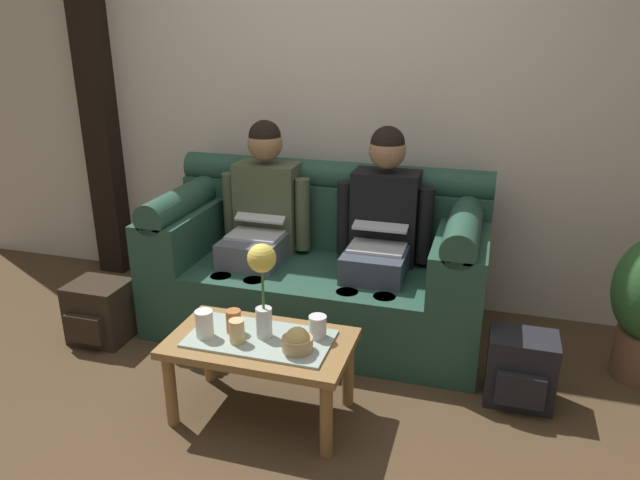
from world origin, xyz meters
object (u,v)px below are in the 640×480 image
Objects in this scene: person_left at (261,217)px; backpack_right at (521,370)px; cup_far_left at (318,327)px; backpack_left at (100,312)px; couch at (320,267)px; snack_bowl at (297,341)px; cup_near_left at (234,321)px; coffee_table at (260,351)px; person_right at (381,228)px; cup_near_right at (204,324)px; cup_far_center at (237,331)px; flower_vase at (262,276)px.

backpack_right is (1.53, -0.50, -0.48)m from person_left.
backpack_left is (-1.42, 0.31, -0.29)m from cup_far_left.
snack_bowl is (0.20, -1.01, 0.08)m from couch.
cup_near_left is 0.31× the size of backpack_right.
backpack_left is at bearing -154.34° from couch.
person_left is 1.07m from coffee_table.
cup_near_right is at bearing -121.05° from person_right.
cup_far_left is 0.29× the size of backpack_right.
cup_near_left is at bearing -118.11° from person_right.
cup_far_center is 1.22m from backpack_left.
coffee_table is at bearing -161.85° from cup_far_left.
person_left reaches higher than cup_far_center.
cup_far_left is (0.62, -0.87, -0.20)m from person_left.
snack_bowl is 0.39× the size of backpack_left.
person_right is 2.72× the size of flower_vase.
person_right is 1.70m from backpack_left.
cup_near_left is 1.40m from backpack_right.
person_left is at bearing 105.63° from cup_far_center.
couch is 17.57× the size of cup_far_center.
couch is at bearing 101.20° from snack_bowl.
cup_far_center reaches higher than cup_far_left.
person_left is 1.17m from snack_bowl.
backpack_left is (-1.53, -0.56, -0.48)m from person_right.
coffee_table is 6.60× the size of cup_near_right.
cup_far_left reaches higher than backpack_left.
snack_bowl reaches higher than backpack_right.
cup_near_left is at bearing -170.14° from cup_far_left.
person_left reaches higher than backpack_left.
flower_vase is at bearing 0.10° from cup_near_left.
person_right is at bearing 61.89° from cup_near_left.
coffee_table is 7.65× the size of cup_far_center.
couch is at bearing 76.49° from cup_near_right.
flower_vase is 4.09× the size of cup_far_center.
backpack_right is (0.80, -0.50, -0.48)m from person_right.
flower_vase is 3.29× the size of snack_bowl.
person_right is 3.47× the size of backpack_left.
person_left is at bearing 162.01° from backpack_right.
couch reaches higher than coffee_table.
person_right reaches higher than flower_vase.
snack_bowl is 1.13m from backpack_right.
backpack_right is (0.92, 0.37, -0.29)m from cup_far_left.
cup_far_left is at bearing 70.36° from snack_bowl.
flower_vase is 4.12× the size of cup_near_left.
couch is 0.46m from person_left.
snack_bowl is 0.28m from cup_far_center.
cup_near_left is 1.14m from backpack_left.
person_right is 1.00m from flower_vase.
couch is at bearing 106.00° from cup_far_left.
person_right reaches higher than backpack_left.
snack_bowl is at bearing -12.25° from cup_near_left.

